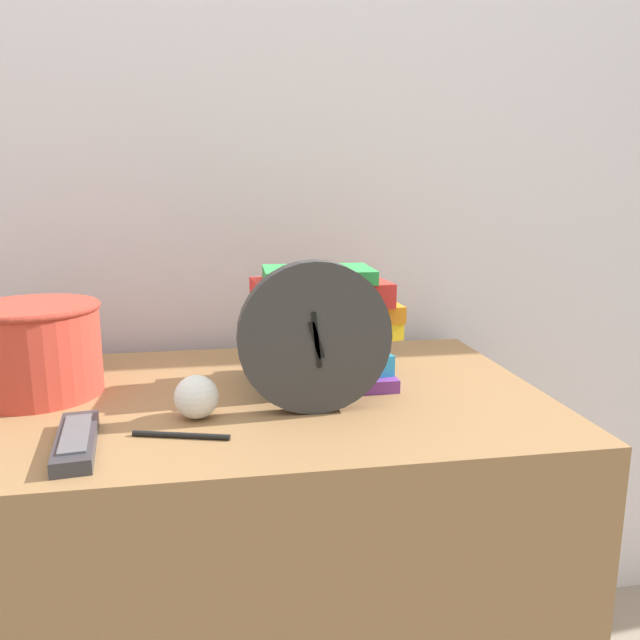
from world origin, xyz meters
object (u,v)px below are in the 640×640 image
at_px(basket, 34,347).
at_px(tv_remote, 76,441).
at_px(crumpled_paper_ball, 196,397).
at_px(desk_clock, 315,338).
at_px(book_stack, 323,328).
at_px(pen, 181,435).

xyz_separation_m(basket, tv_remote, (0.11, -0.24, -0.07)).
relative_size(basket, crumpled_paper_ball, 3.30).
bearing_deg(basket, crumpled_paper_ball, -30.61).
bearing_deg(desk_clock, crumpled_paper_ball, 179.08).
relative_size(book_stack, tv_remote, 1.44).
xyz_separation_m(desk_clock, crumpled_paper_ball, (-0.18, 0.00, -0.08)).
bearing_deg(crumpled_paper_ball, basket, 149.39).
bearing_deg(desk_clock, book_stack, 75.26).
bearing_deg(pen, crumpled_paper_ball, 74.60).
height_order(book_stack, crumpled_paper_ball, book_stack).
distance_m(crumpled_paper_ball, pen, 0.08).
xyz_separation_m(book_stack, crumpled_paper_ball, (-0.22, -0.14, -0.07)).
relative_size(tv_remote, crumpled_paper_ball, 2.79).
distance_m(book_stack, crumpled_paper_ball, 0.27).
bearing_deg(tv_remote, book_stack, 31.77).
height_order(desk_clock, basket, desk_clock).
bearing_deg(book_stack, crumpled_paper_ball, -146.44).
xyz_separation_m(desk_clock, tv_remote, (-0.33, -0.08, -0.11)).
height_order(crumpled_paper_ball, pen, crumpled_paper_ball).
bearing_deg(crumpled_paper_ball, tv_remote, -150.87).
bearing_deg(desk_clock, pen, -160.28).
bearing_deg(tv_remote, pen, 5.21).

